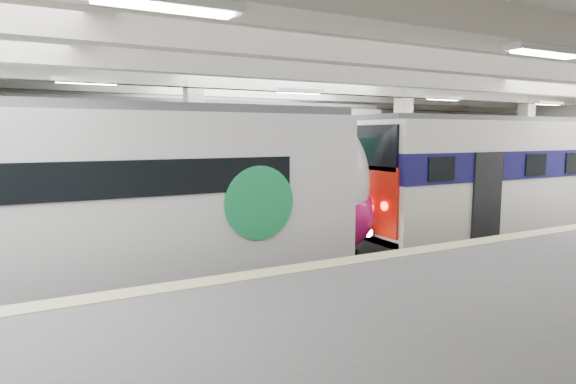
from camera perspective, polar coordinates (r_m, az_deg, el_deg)
station_hall at (r=11.77m, az=10.27°, el=4.87°), size 36.00×24.00×5.75m
modern_emu at (r=11.32m, az=-16.47°, el=-1.12°), size 13.23×2.73×4.30m
older_rer at (r=18.46m, az=25.37°, el=1.75°), size 12.61×2.79×4.20m
far_train at (r=17.13m, az=-12.78°, el=2.75°), size 15.10×3.27×4.76m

